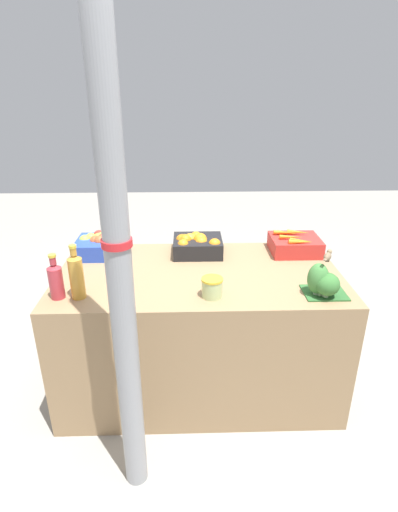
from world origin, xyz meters
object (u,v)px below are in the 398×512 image
object	(u,v)px
orange_crate	(196,244)
juice_bottle_ruby	(56,280)
pickle_jar	(212,287)
juice_bottle_amber	(76,275)
sparrow_bird	(328,256)
apple_crate	(102,244)
carrot_crate	(295,244)
broccoli_pile	(322,282)
support_pole	(119,270)

from	to	relation	value
orange_crate	juice_bottle_ruby	distance (m)	0.92
juice_bottle_ruby	pickle_jar	bearing A→B (deg)	-0.84
juice_bottle_amber	sparrow_bird	distance (m)	1.28
apple_crate	carrot_crate	world-z (taller)	apple_crate
apple_crate	juice_bottle_ruby	xyz separation A→B (m)	(-0.12, -0.57, 0.04)
broccoli_pile	juice_bottle_amber	world-z (taller)	juice_bottle_amber
juice_bottle_amber	carrot_crate	bearing A→B (deg)	24.05
juice_bottle_ruby	broccoli_pile	bearing A→B (deg)	-1.09
apple_crate	carrot_crate	xyz separation A→B (m)	(1.25, -0.01, -0.01)
carrot_crate	juice_bottle_ruby	world-z (taller)	juice_bottle_ruby
apple_crate	sparrow_bird	size ratio (longest dim) A/B	2.52
juice_bottle_amber	orange_crate	bearing A→B (deg)	42.03
support_pole	carrot_crate	world-z (taller)	support_pole
support_pole	sparrow_bird	bearing A→B (deg)	24.02
orange_crate	pickle_jar	distance (m)	0.58
pickle_jar	sparrow_bird	distance (m)	0.61
orange_crate	sparrow_bird	xyz separation A→B (m)	(0.66, -0.54, 0.14)
apple_crate	orange_crate	bearing A→B (deg)	-1.24
juice_bottle_amber	sparrow_bird	world-z (taller)	juice_bottle_amber
juice_bottle_ruby	juice_bottle_amber	xyz separation A→B (m)	(0.11, 0.00, 0.02)
juice_bottle_ruby	sparrow_bird	bearing A→B (deg)	0.68
orange_crate	broccoli_pile	distance (m)	0.86
support_pole	juice_bottle_amber	xyz separation A→B (m)	(-0.30, 0.42, -0.23)
orange_crate	sparrow_bird	size ratio (longest dim) A/B	2.52
broccoli_pile	pickle_jar	bearing A→B (deg)	178.56
support_pole	sparrow_bird	distance (m)	1.08
broccoli_pile	juice_bottle_ruby	xyz separation A→B (m)	(-1.36, 0.03, 0.02)
carrot_crate	apple_crate	bearing A→B (deg)	179.53
carrot_crate	juice_bottle_amber	world-z (taller)	juice_bottle_amber
support_pole	apple_crate	xyz separation A→B (m)	(-0.29, 0.99, -0.29)
pickle_jar	apple_crate	bearing A→B (deg)	139.19
support_pole	orange_crate	xyz separation A→B (m)	(0.32, 0.98, -0.29)
support_pole	orange_crate	distance (m)	1.07
apple_crate	juice_bottle_amber	xyz separation A→B (m)	(-0.01, -0.57, 0.06)
orange_crate	broccoli_pile	world-z (taller)	broccoli_pile
apple_crate	pickle_jar	world-z (taller)	apple_crate
orange_crate	juice_bottle_amber	distance (m)	0.84
carrot_crate	pickle_jar	bearing A→B (deg)	-134.94
sparrow_bird	carrot_crate	bearing A→B (deg)	31.64
apple_crate	juice_bottle_amber	distance (m)	0.58
orange_crate	juice_bottle_amber	world-z (taller)	juice_bottle_amber
apple_crate	broccoli_pile	bearing A→B (deg)	-25.74
broccoli_pile	sparrow_bird	distance (m)	0.14
juice_bottle_ruby	support_pole	bearing A→B (deg)	-46.12
broccoli_pile	juice_bottle_ruby	world-z (taller)	juice_bottle_ruby
broccoli_pile	sparrow_bird	size ratio (longest dim) A/B	1.78
support_pole	juice_bottle_ruby	size ratio (longest dim) A/B	9.45
support_pole	pickle_jar	size ratio (longest dim) A/B	20.60
carrot_crate	sparrow_bird	xyz separation A→B (m)	(0.02, -0.55, 0.15)
support_pole	carrot_crate	size ratio (longest dim) A/B	7.38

